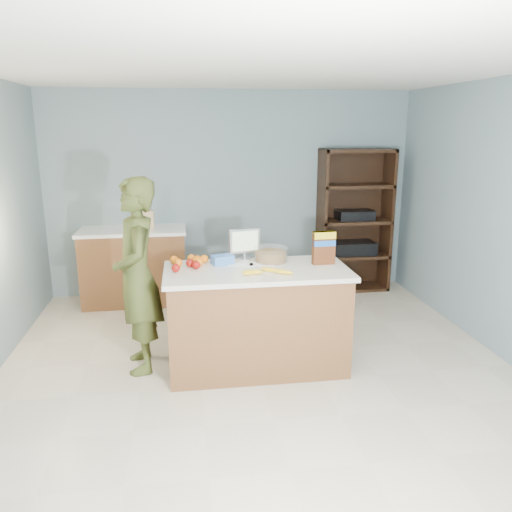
{
  "coord_description": "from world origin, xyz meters",
  "views": [
    {
      "loc": [
        -0.59,
        -3.7,
        2.06
      ],
      "look_at": [
        0.0,
        0.35,
        1.0
      ],
      "focal_mm": 35.0,
      "sensor_mm": 36.0,
      "label": 1
    }
  ],
  "objects": [
    {
      "name": "walls",
      "position": [
        0.0,
        0.0,
        1.65
      ],
      "size": [
        4.52,
        5.02,
        2.51
      ],
      "color": "gray",
      "rests_on": "ground"
    },
    {
      "name": "apples",
      "position": [
        -0.58,
        0.37,
        0.94
      ],
      "size": [
        0.24,
        0.21,
        0.07
      ],
      "color": "maroon",
      "rests_on": "counter_peninsula"
    },
    {
      "name": "knife_block",
      "position": [
        -1.01,
        2.17,
        1.02
      ],
      "size": [
        0.12,
        0.1,
        0.31
      ],
      "color": "tan",
      "rests_on": "back_cabinet"
    },
    {
      "name": "back_cabinet",
      "position": [
        -1.2,
        2.2,
        0.45
      ],
      "size": [
        1.24,
        0.62,
        0.9
      ],
      "color": "brown",
      "rests_on": "ground"
    },
    {
      "name": "bananas",
      "position": [
        0.04,
        0.15,
        0.92
      ],
      "size": [
        0.43,
        0.2,
        0.04
      ],
      "color": "yellow",
      "rests_on": "counter_peninsula"
    },
    {
      "name": "shelving_unit",
      "position": [
        1.55,
        2.35,
        0.86
      ],
      "size": [
        0.9,
        0.4,
        1.8
      ],
      "color": "black",
      "rests_on": "ground"
    },
    {
      "name": "salad_bowl",
      "position": [
        0.16,
        0.52,
        0.96
      ],
      "size": [
        0.3,
        0.3,
        0.13
      ],
      "color": "#267219",
      "rests_on": "counter_peninsula"
    },
    {
      "name": "oranges",
      "position": [
        -0.54,
        0.53,
        0.94
      ],
      "size": [
        0.34,
        0.21,
        0.07
      ],
      "color": "orange",
      "rests_on": "counter_peninsula"
    },
    {
      "name": "floor",
      "position": [
        0.0,
        0.0,
        0.0
      ],
      "size": [
        4.5,
        5.0,
        0.02
      ],
      "primitive_type": "cube",
      "color": "beige",
      "rests_on": "ground"
    },
    {
      "name": "counter_peninsula",
      "position": [
        0.0,
        0.3,
        0.42
      ],
      "size": [
        1.56,
        0.76,
        0.9
      ],
      "color": "brown",
      "rests_on": "ground"
    },
    {
      "name": "blue_carton",
      "position": [
        -0.28,
        0.49,
        0.94
      ],
      "size": [
        0.21,
        0.17,
        0.08
      ],
      "primitive_type": "cube",
      "rotation": [
        0.0,
        0.0,
        0.3
      ],
      "color": "blue",
      "rests_on": "counter_peninsula"
    },
    {
      "name": "cereal_box",
      "position": [
        0.6,
        0.37,
        1.07
      ],
      "size": [
        0.2,
        0.08,
        0.29
      ],
      "color": "#592B14",
      "rests_on": "counter_peninsula"
    },
    {
      "name": "tv",
      "position": [
        -0.06,
        0.63,
        1.06
      ],
      "size": [
        0.28,
        0.12,
        0.28
      ],
      "color": "silver",
      "rests_on": "counter_peninsula"
    },
    {
      "name": "person",
      "position": [
        -1.0,
        0.44,
        0.84
      ],
      "size": [
        0.49,
        0.67,
        1.67
      ],
      "primitive_type": "imported",
      "rotation": [
        0.0,
        0.0,
        -1.41
      ],
      "color": "#40481D",
      "rests_on": "ground"
    },
    {
      "name": "envelopes",
      "position": [
        -0.03,
        0.44,
        0.9
      ],
      "size": [
        0.42,
        0.15,
        0.0
      ],
      "color": "white",
      "rests_on": "counter_peninsula"
    }
  ]
}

